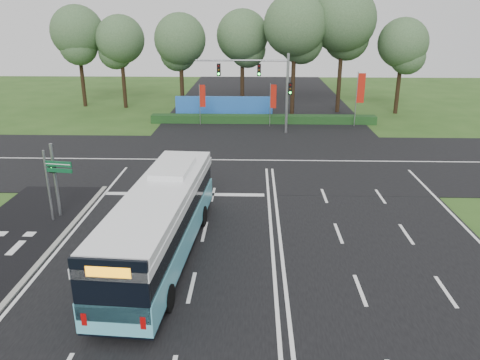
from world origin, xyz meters
name	(u,v)px	position (x,y,z in m)	size (l,w,h in m)	color
ground	(271,233)	(0.00, 0.00, 0.00)	(120.00, 120.00, 0.00)	#2A4C19
road_main	(271,233)	(0.00, 0.00, 0.02)	(20.00, 120.00, 0.04)	black
road_cross	(266,161)	(0.00, 12.00, 0.03)	(120.00, 14.00, 0.05)	black
kerb_strip	(43,259)	(-10.10, -3.00, 0.06)	(0.25, 18.00, 0.12)	gray
city_bus	(161,222)	(-4.87, -2.60, 1.75)	(3.34, 12.27, 3.48)	#59B8CE
pedestrian_signal	(55,178)	(-11.20, 1.68, 2.19)	(0.37, 0.44, 4.00)	gray
street_sign	(53,177)	(-11.01, 1.07, 2.42)	(1.48, 0.32, 3.83)	gray
banner_flag_left	(202,98)	(-5.89, 23.61, 2.59)	(0.58, 0.07, 3.94)	gray
banner_flag_mid	(273,99)	(0.83, 22.92, 2.69)	(0.59, 0.20, 4.10)	gray
banner_flag_right	(360,92)	(8.95, 23.35, 3.32)	(0.76, 0.09, 5.13)	gray
traffic_light_gantry	(267,81)	(0.21, 20.50, 4.66)	(8.41, 0.28, 7.00)	gray
hedge	(263,119)	(0.00, 24.50, 0.40)	(22.00, 1.20, 0.80)	#133415
blue_hoarding	(224,107)	(-4.00, 27.00, 1.10)	(10.00, 0.30, 2.20)	blue
eucalyptus_row	(244,31)	(-2.05, 30.70, 8.42)	(40.48, 9.93, 12.95)	black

